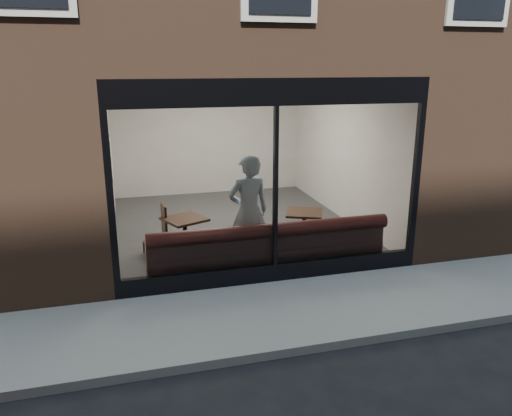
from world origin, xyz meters
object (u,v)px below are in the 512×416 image
object	(u,v)px
banquette	(267,259)
cafe_table_left	(185,219)
person	(249,212)
cafe_chair_left	(155,243)
cafe_table_right	(304,213)

from	to	relation	value
banquette	cafe_table_left	size ratio (longest dim) A/B	6.03
person	cafe_chair_left	xyz separation A→B (m)	(-1.54, 0.91, -0.74)
cafe_table_right	cafe_chair_left	distance (m)	2.81
person	cafe_table_right	xyz separation A→B (m)	(1.18, 0.45, -0.24)
cafe_table_right	cafe_chair_left	size ratio (longest dim) A/B	1.74
cafe_table_left	cafe_chair_left	distance (m)	0.77
banquette	cafe_table_left	world-z (taller)	cafe_table_left
person	cafe_table_left	size ratio (longest dim) A/B	2.97
banquette	cafe_table_right	bearing A→B (deg)	39.44
banquette	cafe_table_right	size ratio (longest dim) A/B	6.20
cafe_table_left	cafe_table_right	distance (m)	2.21
cafe_table_right	cafe_table_left	bearing A→B (deg)	175.07
banquette	person	xyz separation A→B (m)	(-0.24, 0.33, 0.76)
cafe_table_left	cafe_table_right	xyz separation A→B (m)	(2.20, -0.19, 0.00)
banquette	cafe_chair_left	world-z (taller)	banquette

